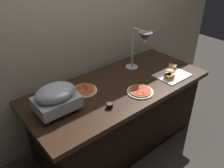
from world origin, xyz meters
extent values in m
plane|color=#38332D|center=(0.00, 0.00, 0.00)|extent=(8.00, 8.00, 0.00)
cube|color=#C6B593|center=(0.00, 0.50, 1.20)|extent=(4.40, 0.04, 2.40)
cube|color=black|center=(0.00, 0.00, 0.73)|extent=(1.90, 0.84, 0.05)
cube|color=black|center=(0.00, 0.00, 0.35)|extent=(1.75, 0.74, 0.71)
cylinder|color=#B7BABF|center=(-0.82, -0.09, 0.78)|extent=(0.01, 0.01, 0.04)
cylinder|color=#B7BABF|center=(-0.53, -0.09, 0.78)|extent=(0.01, 0.01, 0.04)
cylinder|color=#B7BABF|center=(-0.82, 0.12, 0.78)|extent=(0.01, 0.01, 0.04)
cylinder|color=#B7BABF|center=(-0.53, 0.12, 0.78)|extent=(0.01, 0.01, 0.04)
cube|color=#B7BABF|center=(-0.67, 0.02, 0.85)|extent=(0.36, 0.26, 0.10)
ellipsoid|color=#B7BABF|center=(-0.67, 0.02, 0.95)|extent=(0.34, 0.25, 0.14)
cylinder|color=#B7BABF|center=(0.37, 0.20, 0.77)|extent=(0.14, 0.14, 0.01)
cylinder|color=#B7BABF|center=(0.37, 0.20, 1.00)|extent=(0.02, 0.02, 0.45)
cylinder|color=#B7BABF|center=(0.37, 0.11, 1.22)|extent=(0.02, 0.16, 0.02)
cone|color=#595B60|center=(0.37, 0.03, 1.17)|extent=(0.15, 0.15, 0.10)
sphere|color=#F9EAB2|center=(0.37, 0.03, 1.13)|extent=(0.04, 0.04, 0.04)
cylinder|color=white|center=(0.07, -0.23, 0.77)|extent=(0.25, 0.25, 0.01)
cylinder|color=#C68E42|center=(0.07, -0.23, 0.78)|extent=(0.22, 0.22, 0.01)
cylinder|color=#AD3D1E|center=(0.07, -0.23, 0.79)|extent=(0.19, 0.19, 0.00)
cylinder|color=maroon|center=(0.06, -0.27, 0.79)|extent=(0.02, 0.02, 0.00)
cylinder|color=maroon|center=(0.11, -0.17, 0.79)|extent=(0.02, 0.02, 0.00)
cylinder|color=maroon|center=(0.05, -0.29, 0.79)|extent=(0.02, 0.02, 0.00)
cylinder|color=maroon|center=(0.08, -0.21, 0.79)|extent=(0.02, 0.02, 0.00)
cylinder|color=maroon|center=(0.01, -0.24, 0.79)|extent=(0.02, 0.02, 0.00)
cylinder|color=maroon|center=(0.11, -0.21, 0.79)|extent=(0.02, 0.02, 0.00)
cylinder|color=maroon|center=(0.04, -0.24, 0.79)|extent=(0.02, 0.02, 0.00)
cylinder|color=white|center=(-0.33, 0.13, 0.77)|extent=(0.25, 0.25, 0.01)
cylinder|color=#DBA856|center=(-0.33, 0.13, 0.78)|extent=(0.21, 0.21, 0.01)
cylinder|color=#B74723|center=(-0.33, 0.13, 0.79)|extent=(0.19, 0.19, 0.00)
cylinder|color=maroon|center=(-0.35, 0.17, 0.79)|extent=(0.02, 0.02, 0.00)
cylinder|color=maroon|center=(-0.30, 0.15, 0.79)|extent=(0.02, 0.02, 0.00)
cylinder|color=maroon|center=(-0.32, 0.11, 0.79)|extent=(0.02, 0.02, 0.00)
cylinder|color=maroon|center=(-0.31, 0.13, 0.79)|extent=(0.02, 0.02, 0.00)
cylinder|color=maroon|center=(-0.31, 0.18, 0.79)|extent=(0.02, 0.02, 0.00)
cube|color=white|center=(0.57, -0.22, 0.77)|extent=(0.36, 0.28, 0.01)
cube|color=tan|center=(0.48, -0.23, 0.78)|extent=(0.09, 0.09, 0.02)
cube|color=#9E6642|center=(0.48, -0.23, 0.80)|extent=(0.09, 0.09, 0.01)
cube|color=tan|center=(0.48, -0.23, 0.81)|extent=(0.09, 0.09, 0.02)
cube|color=tan|center=(0.56, -0.19, 0.78)|extent=(0.10, 0.10, 0.02)
cube|color=#9E6642|center=(0.56, -0.19, 0.80)|extent=(0.10, 0.10, 0.01)
cube|color=tan|center=(0.56, -0.19, 0.81)|extent=(0.10, 0.10, 0.02)
cube|color=tan|center=(0.67, -0.13, 0.78)|extent=(0.10, 0.10, 0.02)
cube|color=#9E6642|center=(0.67, -0.13, 0.80)|extent=(0.10, 0.10, 0.01)
cube|color=tan|center=(0.67, -0.13, 0.81)|extent=(0.10, 0.10, 0.02)
cube|color=tan|center=(0.47, -0.24, 0.78)|extent=(0.10, 0.08, 0.02)
cube|color=#9E6642|center=(0.47, -0.24, 0.80)|extent=(0.10, 0.08, 0.01)
cube|color=tan|center=(0.47, -0.24, 0.81)|extent=(0.10, 0.08, 0.02)
cylinder|color=black|center=(-0.30, -0.22, 0.78)|extent=(0.06, 0.06, 0.04)
cylinder|color=#562D14|center=(-0.30, -0.22, 0.80)|extent=(0.05, 0.05, 0.01)
camera|label=1|loc=(-1.32, -1.48, 1.99)|focal=37.36mm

